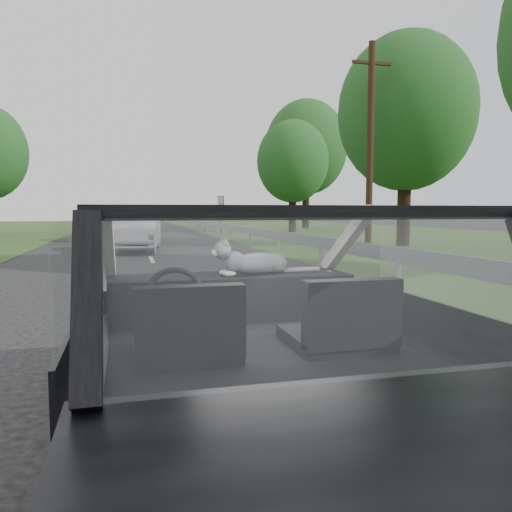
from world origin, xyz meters
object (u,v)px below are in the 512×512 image
cat (258,262)px  highway_sign (221,215)px  utility_pole (370,148)px  subject_car (254,338)px  other_car (136,231)px

cat → highway_sign: highway_sign is taller
cat → highway_sign: size_ratio=0.24×
highway_sign → utility_pole: size_ratio=0.32×
subject_car → other_car: size_ratio=0.93×
subject_car → cat: 0.71m
other_car → utility_pole: bearing=-9.6°
subject_car → utility_pole: 15.50m
other_car → utility_pole: size_ratio=0.60×
highway_sign → utility_pole: bearing=-93.6°
cat → highway_sign: 27.32m
utility_pole → other_car: bearing=163.8°
highway_sign → cat: bearing=-113.9°
cat → highway_sign: (4.72, 26.91, 0.07)m
subject_car → other_car: subject_car is taller
subject_car → other_car: bearing=91.3°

